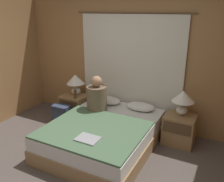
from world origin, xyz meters
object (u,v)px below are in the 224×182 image
object	(u,v)px
lamp_right	(183,99)
backpack_on_floor	(62,114)
beer_bottle_on_left_stand	(75,94)
nightstand_right	(179,130)
person_left_in_bed	(97,97)
pillow_right	(141,107)
bed	(104,135)
laptop_on_bed	(88,139)
lamp_left	(75,81)
nightstand_left	(75,107)
pillow_left	(108,100)

from	to	relation	value
lamp_right	backpack_on_floor	world-z (taller)	lamp_right
beer_bottle_on_left_stand	backpack_on_floor	bearing A→B (deg)	-123.69
nightstand_right	person_left_in_bed	bearing A→B (deg)	-168.39
nightstand_right	pillow_right	bearing A→B (deg)	173.41
lamp_right	person_left_in_bed	bearing A→B (deg)	-165.73
lamp_right	backpack_on_floor	xyz separation A→B (m)	(-2.20, -0.45, -0.56)
beer_bottle_on_left_stand	bed	bearing A→B (deg)	-30.16
laptop_on_bed	nightstand_right	bearing A→B (deg)	52.33
nightstand_right	pillow_right	distance (m)	0.78
nightstand_right	person_left_in_bed	distance (m)	1.53
laptop_on_bed	pillow_right	bearing A→B (deg)	79.41
bed	person_left_in_bed	world-z (taller)	person_left_in_bed
nightstand_right	lamp_right	bearing A→B (deg)	90.00
lamp_left	person_left_in_bed	distance (m)	0.81
nightstand_right	laptop_on_bed	size ratio (longest dim) A/B	1.58
nightstand_left	backpack_on_floor	world-z (taller)	nightstand_left
lamp_right	beer_bottle_on_left_stand	size ratio (longest dim) A/B	1.93
lamp_right	person_left_in_bed	size ratio (longest dim) A/B	0.66
bed	beer_bottle_on_left_stand	xyz separation A→B (m)	(-0.95, 0.55, 0.37)
bed	pillow_left	world-z (taller)	pillow_left
lamp_left	person_left_in_bed	size ratio (longest dim) A/B	0.66
bed	pillow_right	world-z (taller)	pillow_right
lamp_left	lamp_right	bearing A→B (deg)	0.00
bed	nightstand_left	xyz separation A→B (m)	(-1.08, 0.68, 0.04)
nightstand_right	beer_bottle_on_left_stand	distance (m)	2.06
nightstand_left	lamp_left	world-z (taller)	lamp_left
pillow_left	beer_bottle_on_left_stand	bearing A→B (deg)	-161.03
backpack_on_floor	pillow_left	bearing A→B (deg)	30.68
pillow_left	person_left_in_bed	distance (m)	0.43
lamp_right	beer_bottle_on_left_stand	xyz separation A→B (m)	(-2.03, -0.20, -0.20)
nightstand_left	backpack_on_floor	xyz separation A→B (m)	(-0.04, -0.38, -0.02)
lamp_right	laptop_on_bed	xyz separation A→B (m)	(-0.99, -1.35, -0.31)
beer_bottle_on_left_stand	backpack_on_floor	size ratio (longest dim) A/B	0.53
laptop_on_bed	lamp_left	bearing A→B (deg)	130.66
lamp_left	pillow_left	xyz separation A→B (m)	(0.73, 0.01, -0.29)
pillow_left	pillow_right	size ratio (longest dim) A/B	1.00
backpack_on_floor	beer_bottle_on_left_stand	bearing A→B (deg)	56.31
person_left_in_bed	laptop_on_bed	world-z (taller)	person_left_in_bed
nightstand_right	pillow_right	world-z (taller)	pillow_right
pillow_right	backpack_on_floor	xyz separation A→B (m)	(-1.46, -0.46, -0.27)
pillow_right	laptop_on_bed	world-z (taller)	pillow_right
nightstand_left	person_left_in_bed	world-z (taller)	person_left_in_bed
bed	beer_bottle_on_left_stand	world-z (taller)	beer_bottle_on_left_stand
pillow_left	pillow_right	world-z (taller)	same
beer_bottle_on_left_stand	person_left_in_bed	bearing A→B (deg)	-15.78
nightstand_left	lamp_right	size ratio (longest dim) A/B	1.21
bed	lamp_right	size ratio (longest dim) A/B	4.63
nightstand_right	lamp_right	xyz separation A→B (m)	(0.00, 0.07, 0.54)
nightstand_right	person_left_in_bed	size ratio (longest dim) A/B	0.79
lamp_left	backpack_on_floor	xyz separation A→B (m)	(-0.04, -0.45, -0.56)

